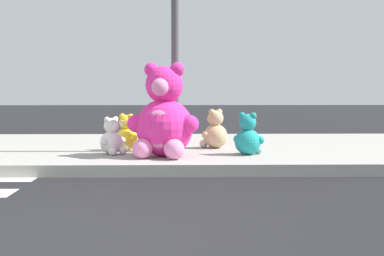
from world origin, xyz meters
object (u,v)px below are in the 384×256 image
at_px(plush_tan, 215,132).
at_px(plush_red, 157,130).
at_px(plush_yellow, 126,136).
at_px(sign_pole, 175,33).
at_px(plush_white, 112,139).
at_px(plush_pink_large, 164,119).
at_px(plush_teal, 248,138).

relative_size(plush_tan, plush_red, 1.01).
bearing_deg(plush_yellow, sign_pole, -13.07).
bearing_deg(plush_tan, plush_white, -152.74).
height_order(plush_pink_large, plush_teal, plush_pink_large).
distance_m(plush_tan, plush_red, 1.00).
distance_m(sign_pole, plush_yellow, 1.66).
distance_m(sign_pole, plush_tan, 1.64).
bearing_deg(plush_tan, plush_red, 153.22).
xyz_separation_m(plush_red, plush_white, (-0.57, -1.21, -0.03)).
distance_m(plush_pink_large, plush_yellow, 1.00).
relative_size(plush_teal, plush_tan, 0.98).
distance_m(plush_red, plush_white, 1.34).
distance_m(plush_yellow, plush_teal, 1.83).
xyz_separation_m(plush_yellow, plush_white, (-0.14, -0.48, -0.01)).
bearing_deg(plush_yellow, plush_pink_large, -52.43).
relative_size(sign_pole, plush_white, 6.11).
height_order(sign_pole, plush_white, sign_pole).
bearing_deg(plush_teal, plush_red, 135.15).
height_order(plush_teal, plush_tan, plush_tan).
xyz_separation_m(sign_pole, plush_pink_large, (-0.15, -0.59, -1.19)).
xyz_separation_m(sign_pole, plush_white, (-0.87, -0.31, -1.49)).
bearing_deg(plush_white, sign_pole, 19.61).
relative_size(sign_pole, plush_red, 5.36).
relative_size(plush_pink_large, plush_red, 2.12).
bearing_deg(plush_teal, plush_tan, 115.79).
bearing_deg(plush_teal, plush_pink_large, -170.83).
bearing_deg(plush_red, sign_pole, -71.69).
height_order(plush_teal, plush_white, plush_teal).
height_order(plush_pink_large, plush_white, plush_pink_large).
bearing_deg(plush_teal, plush_yellow, 161.87).
distance_m(sign_pole, plush_teal, 1.82).
relative_size(sign_pole, plush_tan, 5.33).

